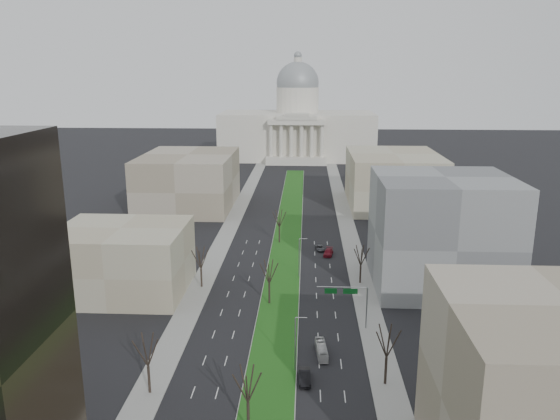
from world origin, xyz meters
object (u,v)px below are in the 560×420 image
(car_grey_far, at_px, (320,248))
(box_van, at_px, (321,350))
(car_black, at_px, (305,376))
(car_red, at_px, (328,252))

(car_grey_far, xyz_separation_m, box_van, (-0.94, -54.07, 0.31))
(car_black, xyz_separation_m, car_red, (5.71, 58.21, -0.06))
(box_van, bearing_deg, car_black, -113.76)
(car_red, bearing_deg, car_grey_far, 126.76)
(car_red, xyz_separation_m, box_van, (-2.98, -50.19, 0.17))
(car_red, bearing_deg, car_black, -86.56)
(car_black, distance_m, car_red, 58.49)
(car_red, height_order, car_grey_far, car_red)
(car_black, bearing_deg, car_red, 82.35)
(car_black, relative_size, car_grey_far, 1.13)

